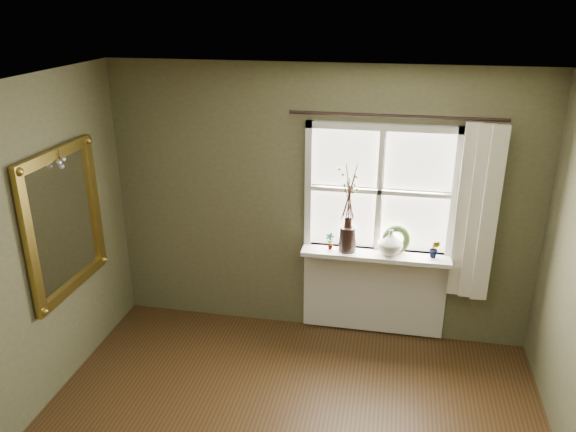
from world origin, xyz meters
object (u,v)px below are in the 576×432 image
(cream_vase, at_px, (390,242))
(wreath, at_px, (396,242))
(gilt_mirror, at_px, (64,221))
(dark_jug, at_px, (347,239))

(cream_vase, relative_size, wreath, 0.89)
(cream_vase, bearing_deg, gilt_mirror, -160.75)
(dark_jug, xyz_separation_m, gilt_mirror, (-2.25, -0.92, 0.36))
(cream_vase, bearing_deg, dark_jug, 180.00)
(wreath, relative_size, gilt_mirror, 0.22)
(dark_jug, xyz_separation_m, wreath, (0.44, 0.04, -0.02))
(wreath, bearing_deg, gilt_mirror, 179.48)
(cream_vase, distance_m, wreath, 0.07)
(wreath, bearing_deg, dark_jug, 164.99)
(gilt_mirror, bearing_deg, dark_jug, 22.29)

